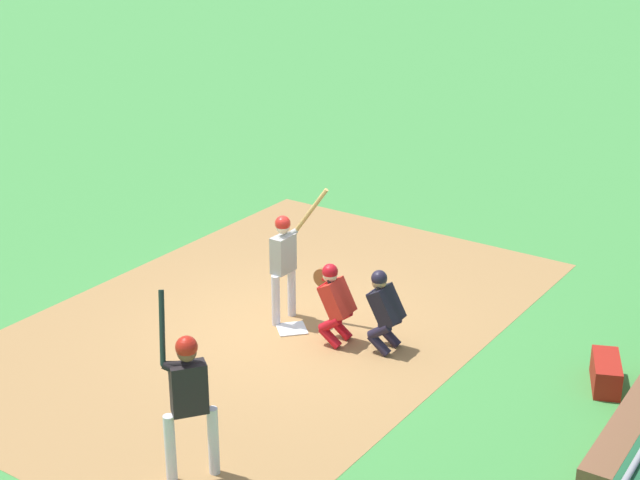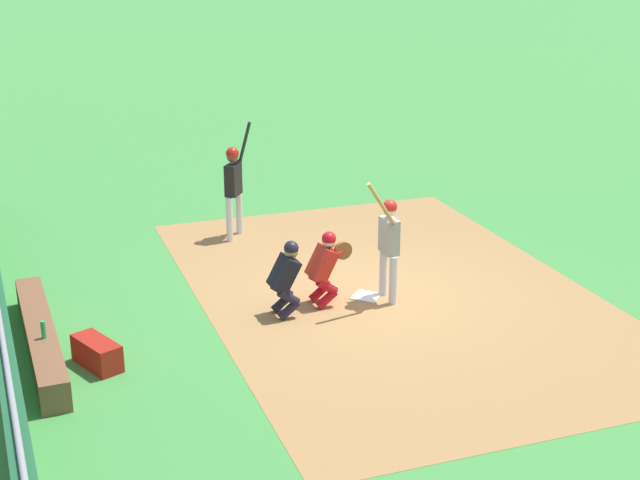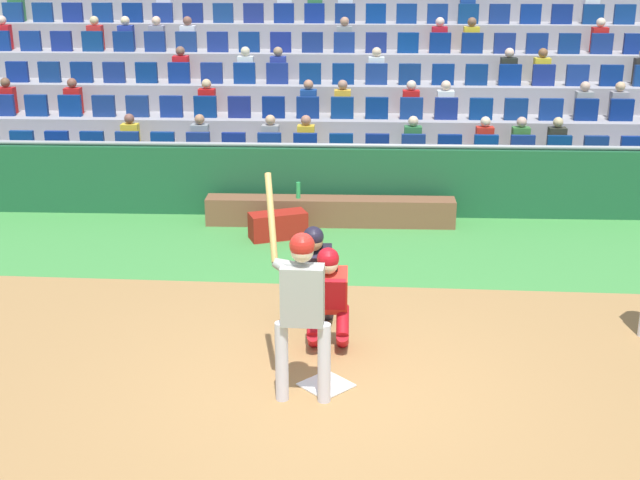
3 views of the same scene
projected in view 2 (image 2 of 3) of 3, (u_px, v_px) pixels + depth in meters
ground_plane at (366, 297)px, 15.46m from camera, size 160.00×160.00×0.00m
infield_dirt_patch at (393, 293)px, 15.64m from camera, size 10.13×6.77×0.01m
home_plate_marker at (366, 296)px, 15.46m from camera, size 0.62×0.62×0.02m
batter_at_plate at (389, 238)px, 15.00m from camera, size 0.68×0.71×2.19m
catcher_crouching at (325, 264)px, 14.95m from camera, size 0.46×0.71×1.27m
home_plate_umpire at (286, 275)px, 14.54m from camera, size 0.46×0.49×1.27m
dugout_bench at (41, 338)px, 13.43m from camera, size 3.97×0.40×0.44m
water_bottle_on_bench at (43, 330)px, 12.88m from camera, size 0.07×0.07×0.26m
equipment_duffel_bag at (97, 353)px, 13.00m from camera, size 0.93×0.65×0.40m
on_deck_batter at (234, 181)px, 18.02m from camera, size 0.58×0.65×2.34m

